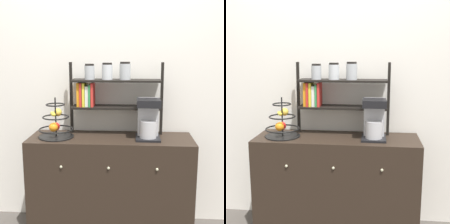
{
  "view_description": "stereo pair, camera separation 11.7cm",
  "coord_description": "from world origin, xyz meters",
  "views": [
    {
      "loc": [
        0.2,
        -2.4,
        1.62
      ],
      "look_at": [
        0.01,
        0.23,
        1.11
      ],
      "focal_mm": 50.0,
      "sensor_mm": 36.0,
      "label": 1
    },
    {
      "loc": [
        0.31,
        -2.39,
        1.62
      ],
      "look_at": [
        0.01,
        0.23,
        1.11
      ],
      "focal_mm": 50.0,
      "sensor_mm": 36.0,
      "label": 2
    }
  ],
  "objects": [
    {
      "name": "wall_back",
      "position": [
        0.0,
        0.5,
        1.3
      ],
      "size": [
        7.0,
        0.05,
        2.6
      ],
      "primitive_type": "cube",
      "color": "silver",
      "rests_on": "ground_plane"
    },
    {
      "name": "coffee_maker",
      "position": [
        0.32,
        0.23,
        1.06
      ],
      "size": [
        0.21,
        0.24,
        0.35
      ],
      "color": "black",
      "rests_on": "sideboard"
    },
    {
      "name": "fruit_stand",
      "position": [
        -0.48,
        0.19,
        1.0
      ],
      "size": [
        0.3,
        0.3,
        0.35
      ],
      "color": "black",
      "rests_on": "sideboard"
    },
    {
      "name": "shelf_hutch",
      "position": [
        -0.06,
        0.36,
        1.3
      ],
      "size": [
        0.84,
        0.2,
        0.65
      ],
      "color": "black",
      "rests_on": "sideboard"
    },
    {
      "name": "sideboard",
      "position": [
        0.0,
        0.23,
        0.44
      ],
      "size": [
        1.43,
        0.47,
        0.89
      ],
      "color": "black",
      "rests_on": "ground_plane"
    }
  ]
}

